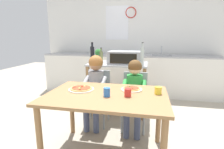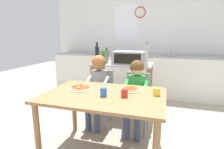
{
  "view_description": "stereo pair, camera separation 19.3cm",
  "coord_description": "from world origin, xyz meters",
  "px_view_note": "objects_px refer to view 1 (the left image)",
  "views": [
    {
      "loc": [
        0.43,
        -1.76,
        1.33
      ],
      "look_at": [
        0.0,
        0.3,
        0.88
      ],
      "focal_mm": 28.59,
      "sensor_mm": 36.0,
      "label": 1
    },
    {
      "loc": [
        0.62,
        -1.72,
        1.33
      ],
      "look_at": [
        0.0,
        0.3,
        0.88
      ],
      "focal_mm": 28.59,
      "sensor_mm": 36.0,
      "label": 2
    }
  ],
  "objects_px": {
    "kitchen_island_cart": "(118,80)",
    "dining_chair_left": "(98,93)",
    "dining_table": "(106,103)",
    "drinking_cup_blue": "(107,92)",
    "bottle_squat_spirits": "(101,56)",
    "bottle_dark_olive_oil": "(101,57)",
    "child_in_grey_shirt": "(95,81)",
    "drinking_cup_red": "(128,93)",
    "potted_herb_plant": "(98,55)",
    "pizza_plate_white": "(81,89)",
    "dining_chair_right": "(134,97)",
    "child_in_green_shirt": "(134,87)",
    "bottle_tall_green_wine": "(92,56)",
    "bottle_slim_sauce": "(92,55)",
    "drinking_cup_yellow": "(158,90)",
    "toaster_oven": "(125,57)",
    "pizza_plate_cream": "(132,89)",
    "bottle_clear_vinegar": "(142,56)"
  },
  "relations": [
    {
      "from": "kitchen_island_cart",
      "to": "dining_chair_left",
      "type": "xyz_separation_m",
      "value": [
        -0.23,
        -0.49,
        -0.11
      ]
    },
    {
      "from": "dining_table",
      "to": "drinking_cup_blue",
      "type": "xyz_separation_m",
      "value": [
        0.02,
        -0.07,
        0.14
      ]
    },
    {
      "from": "bottle_squat_spirits",
      "to": "drinking_cup_blue",
      "type": "bearing_deg",
      "value": -72.78
    },
    {
      "from": "bottle_dark_olive_oil",
      "to": "child_in_grey_shirt",
      "type": "distance_m",
      "value": 0.61
    },
    {
      "from": "dining_table",
      "to": "drinking_cup_red",
      "type": "bearing_deg",
      "value": -7.76
    },
    {
      "from": "potted_herb_plant",
      "to": "child_in_grey_shirt",
      "type": "relative_size",
      "value": 0.22
    },
    {
      "from": "kitchen_island_cart",
      "to": "dining_table",
      "type": "relative_size",
      "value": 0.78
    },
    {
      "from": "kitchen_island_cart",
      "to": "bottle_squat_spirits",
      "type": "bearing_deg",
      "value": 170.02
    },
    {
      "from": "pizza_plate_white",
      "to": "bottle_squat_spirits",
      "type": "bearing_deg",
      "value": 93.81
    },
    {
      "from": "potted_herb_plant",
      "to": "dining_chair_right",
      "type": "height_order",
      "value": "potted_herb_plant"
    },
    {
      "from": "potted_herb_plant",
      "to": "child_in_green_shirt",
      "type": "distance_m",
      "value": 1.17
    },
    {
      "from": "bottle_tall_green_wine",
      "to": "potted_herb_plant",
      "type": "height_order",
      "value": "bottle_tall_green_wine"
    },
    {
      "from": "bottle_tall_green_wine",
      "to": "bottle_slim_sauce",
      "type": "xyz_separation_m",
      "value": [
        0.05,
        -0.11,
        0.04
      ]
    },
    {
      "from": "bottle_squat_spirits",
      "to": "bottle_slim_sauce",
      "type": "distance_m",
      "value": 0.28
    },
    {
      "from": "child_in_grey_shirt",
      "to": "child_in_green_shirt",
      "type": "height_order",
      "value": "child_in_grey_shirt"
    },
    {
      "from": "dining_table",
      "to": "dining_chair_left",
      "type": "xyz_separation_m",
      "value": [
        -0.32,
        0.74,
        -0.15
      ]
    },
    {
      "from": "kitchen_island_cart",
      "to": "child_in_green_shirt",
      "type": "relative_size",
      "value": 0.99
    },
    {
      "from": "drinking_cup_yellow",
      "to": "dining_chair_right",
      "type": "bearing_deg",
      "value": 116.7
    },
    {
      "from": "pizza_plate_white",
      "to": "bottle_dark_olive_oil",
      "type": "bearing_deg",
      "value": 92.57
    },
    {
      "from": "toaster_oven",
      "to": "drinking_cup_red",
      "type": "bearing_deg",
      "value": -80.66
    },
    {
      "from": "child_in_grey_shirt",
      "to": "potted_herb_plant",
      "type": "bearing_deg",
      "value": 102.21
    },
    {
      "from": "pizza_plate_cream",
      "to": "bottle_clear_vinegar",
      "type": "bearing_deg",
      "value": 84.77
    },
    {
      "from": "bottle_squat_spirits",
      "to": "bottle_dark_olive_oil",
      "type": "distance_m",
      "value": 0.13
    },
    {
      "from": "bottle_slim_sauce",
      "to": "drinking_cup_yellow",
      "type": "bearing_deg",
      "value": -41.72
    },
    {
      "from": "dining_chair_left",
      "to": "pizza_plate_white",
      "type": "height_order",
      "value": "dining_chair_left"
    },
    {
      "from": "child_in_green_shirt",
      "to": "drinking_cup_yellow",
      "type": "distance_m",
      "value": 0.55
    },
    {
      "from": "dining_table",
      "to": "child_in_grey_shirt",
      "type": "xyz_separation_m",
      "value": [
        -0.32,
        0.63,
        0.06
      ]
    },
    {
      "from": "bottle_squat_spirits",
      "to": "bottle_slim_sauce",
      "type": "bearing_deg",
      "value": -107.1
    },
    {
      "from": "bottle_slim_sauce",
      "to": "bottle_squat_spirits",
      "type": "bearing_deg",
      "value": 72.9
    },
    {
      "from": "bottle_squat_spirits",
      "to": "bottle_dark_olive_oil",
      "type": "height_order",
      "value": "bottle_dark_olive_oil"
    },
    {
      "from": "dining_chair_right",
      "to": "dining_table",
      "type": "bearing_deg",
      "value": -109.85
    },
    {
      "from": "dining_chair_left",
      "to": "bottle_dark_olive_oil",
      "type": "bearing_deg",
      "value": 96.66
    },
    {
      "from": "dining_chair_right",
      "to": "drinking_cup_blue",
      "type": "height_order",
      "value": "dining_chair_right"
    },
    {
      "from": "bottle_dark_olive_oil",
      "to": "bottle_slim_sauce",
      "type": "xyz_separation_m",
      "value": [
        -0.11,
        -0.13,
        0.05
      ]
    },
    {
      "from": "pizza_plate_white",
      "to": "drinking_cup_red",
      "type": "relative_size",
      "value": 3.52
    },
    {
      "from": "kitchen_island_cart",
      "to": "bottle_clear_vinegar",
      "type": "bearing_deg",
      "value": -26.06
    },
    {
      "from": "bottle_squat_spirits",
      "to": "potted_herb_plant",
      "type": "bearing_deg",
      "value": 126.12
    },
    {
      "from": "dining_chair_left",
      "to": "pizza_plate_white",
      "type": "distance_m",
      "value": 0.7
    },
    {
      "from": "pizza_plate_white",
      "to": "dining_table",
      "type": "bearing_deg",
      "value": -15.74
    },
    {
      "from": "pizza_plate_cream",
      "to": "dining_chair_right",
      "type": "bearing_deg",
      "value": 89.99
    },
    {
      "from": "bottle_squat_spirits",
      "to": "bottle_clear_vinegar",
      "type": "distance_m",
      "value": 0.77
    },
    {
      "from": "pizza_plate_cream",
      "to": "drinking_cup_yellow",
      "type": "relative_size",
      "value": 3.06
    },
    {
      "from": "toaster_oven",
      "to": "child_in_green_shirt",
      "type": "height_order",
      "value": "toaster_oven"
    },
    {
      "from": "pizza_plate_cream",
      "to": "drinking_cup_red",
      "type": "xyz_separation_m",
      "value": [
        -0.02,
        -0.23,
        0.03
      ]
    },
    {
      "from": "drinking_cup_yellow",
      "to": "toaster_oven",
      "type": "bearing_deg",
      "value": 115.06
    },
    {
      "from": "kitchen_island_cart",
      "to": "pizza_plate_cream",
      "type": "height_order",
      "value": "kitchen_island_cart"
    },
    {
      "from": "drinking_cup_red",
      "to": "drinking_cup_yellow",
      "type": "bearing_deg",
      "value": 25.35
    },
    {
      "from": "dining_chair_right",
      "to": "pizza_plate_cream",
      "type": "distance_m",
      "value": 0.55
    },
    {
      "from": "bottle_clear_vinegar",
      "to": "pizza_plate_cream",
      "type": "height_order",
      "value": "bottle_clear_vinegar"
    },
    {
      "from": "bottle_clear_vinegar",
      "to": "child_in_green_shirt",
      "type": "height_order",
      "value": "bottle_clear_vinegar"
    }
  ]
}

